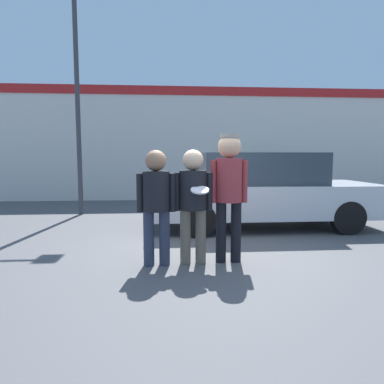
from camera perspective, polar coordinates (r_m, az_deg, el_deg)
ground_plane at (r=5.40m, az=3.41°, el=-10.54°), size 56.00×56.00×0.00m
storefront_building at (r=12.18m, az=-1.11°, el=8.15°), size 24.00×0.22×3.94m
person_left at (r=4.77m, az=-5.99°, el=-0.93°), size 0.54×0.37×1.62m
person_middle_with_frisbee at (r=4.83m, az=0.19°, el=-0.70°), size 0.55×0.58×1.63m
person_right at (r=4.92m, az=6.18°, el=1.30°), size 0.54×0.37×1.85m
parked_car_near at (r=7.58m, az=11.46°, el=0.28°), size 4.77×1.95×1.61m
street_lamp at (r=9.65m, az=-17.32°, el=18.22°), size 1.32×0.35×5.92m
shrub at (r=11.83m, az=13.57°, el=1.94°), size 1.48×1.48×1.48m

